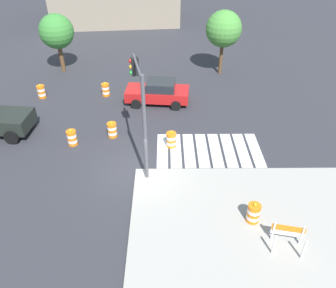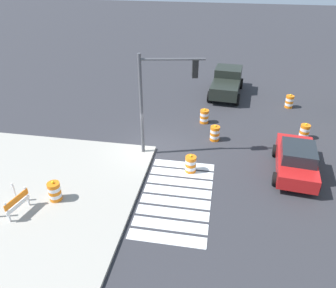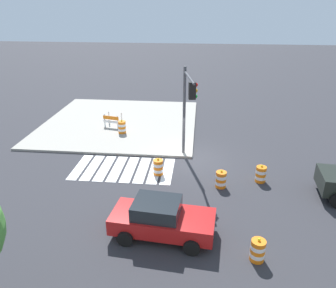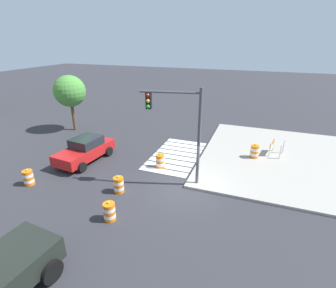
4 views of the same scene
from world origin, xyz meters
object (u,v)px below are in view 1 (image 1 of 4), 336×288
Objects in this scene: traffic_barrel_near_corner at (112,130)px; traffic_barrel_crosswalk_end at (72,138)px; sports_car at (158,92)px; street_tree_streetside_near at (224,29)px; traffic_barrel_median_near at (171,140)px; traffic_barrel_median_far at (106,90)px; street_tree_streetside_mid at (57,32)px; construction_barricade at (288,235)px; traffic_barrel_far_curb at (41,92)px; traffic_light_pole at (140,100)px; traffic_barrel_on_sidewalk at (253,213)px.

traffic_barrel_near_corner is 1.00× the size of traffic_barrel_crosswalk_end.
street_tree_streetside_near is at bearing 45.15° from sports_car.
traffic_barrel_near_corner is 1.00× the size of traffic_barrel_median_near.
street_tree_streetside_mid is (-4.16, 4.47, 2.78)m from traffic_barrel_median_far.
traffic_barrel_near_corner is 0.74× the size of construction_barricade.
sports_car is 13.34m from construction_barricade.
construction_barricade is 0.28× the size of street_tree_streetside_near.
traffic_barrel_crosswalk_end is (-4.87, -4.98, -0.36)m from sports_car.
traffic_light_pole reaches higher than traffic_barrel_far_curb.
construction_barricade is 8.62m from traffic_light_pole.
traffic_barrel_far_curb is 0.22× the size of street_tree_streetside_mid.
street_tree_streetside_near is (4.96, 4.99, 2.77)m from sports_car.
traffic_light_pole is at bearing 138.48° from construction_barricade.
construction_barricade reaches higher than traffic_barrel_far_curb.
traffic_barrel_median_far is 0.19× the size of traffic_light_pole.
traffic_barrel_crosswalk_end is 5.69m from traffic_barrel_median_near.
traffic_barrel_median_far is at bearing 102.10° from traffic_barrel_near_corner.
traffic_barrel_near_corner and traffic_barrel_median_near have the same top height.
traffic_barrel_median_near is 0.19× the size of traffic_light_pole.
street_tree_streetside_mid reaches higher than traffic_barrel_on_sidewalk.
traffic_barrel_far_curb is (-8.36, 0.86, -0.36)m from sports_car.
street_tree_streetside_near is at bearing 67.90° from traffic_barrel_median_near.
traffic_barrel_near_corner is at bearing 134.72° from construction_barricade.
traffic_barrel_median_far is 1.00× the size of traffic_barrel_far_curb.
street_tree_streetside_mid reaches higher than construction_barricade.
traffic_barrel_crosswalk_end is at bearing 155.00° from traffic_light_pole.
traffic_barrel_far_curb is (-3.49, 5.84, 0.00)m from traffic_barrel_crosswalk_end.
traffic_barrel_on_sidewalk reaches higher than traffic_barrel_far_curb.
traffic_barrel_on_sidewalk is at bearing -39.42° from traffic_light_pole.
street_tree_streetside_mid is at bearing 106.34° from traffic_barrel_crosswalk_end.
traffic_barrel_median_near is at bearing -53.98° from traffic_barrel_median_far.
sports_car is at bearing -35.04° from street_tree_streetside_mid.
traffic_barrel_median_near is 11.47m from street_tree_streetside_near.
traffic_barrel_median_far is at bearing 111.17° from traffic_light_pole.
street_tree_streetside_near is at bearing 91.11° from construction_barricade.
street_tree_streetside_near is 12.96m from street_tree_streetside_mid.
traffic_barrel_median_far is 1.00× the size of traffic_barrel_on_sidewalk.
traffic_barrel_crosswalk_end is at bearing -134.36° from sports_car.
traffic_barrel_on_sidewalk reaches higher than traffic_barrel_crosswalk_end.
street_tree_streetside_mid is at bearing 126.36° from traffic_barrel_on_sidewalk.
traffic_barrel_crosswalk_end is 14.35m from street_tree_streetside_near.
traffic_barrel_crosswalk_end is 12.50m from construction_barricade.
traffic_light_pole reaches higher than traffic_barrel_crosswalk_end.
traffic_barrel_median_far is at bearing 124.30° from construction_barricade.
traffic_barrel_far_curb is at bearing -176.70° from traffic_barrel_median_far.
street_tree_streetside_near is at bearing 17.23° from traffic_barrel_far_curb.
sports_car reaches higher than traffic_barrel_far_curb.
traffic_barrel_near_corner and traffic_barrel_crosswalk_end have the same top height.
traffic_barrel_median_far is (-3.82, 1.12, -0.36)m from sports_car.
traffic_barrel_crosswalk_end is 10.89m from traffic_barrel_on_sidewalk.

